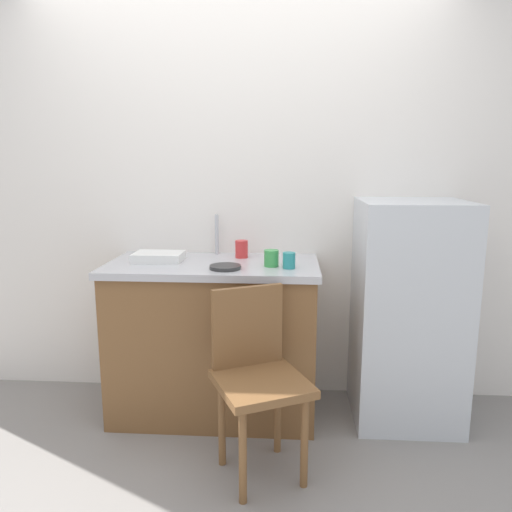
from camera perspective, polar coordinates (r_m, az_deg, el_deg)
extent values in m
plane|color=gray|center=(2.57, -4.60, -24.40)|extent=(8.00, 8.00, 0.00)
cube|color=white|center=(3.09, -2.21, 7.96)|extent=(4.80, 0.10, 2.64)
cube|color=brown|center=(2.94, -4.87, -9.88)|extent=(1.16, 0.60, 0.87)
cube|color=#B7B7BC|center=(2.81, -5.02, -1.14)|extent=(1.20, 0.64, 0.04)
cylinder|color=#B7B7BC|center=(3.03, -4.59, 2.53)|extent=(0.02, 0.02, 0.25)
cube|color=silver|center=(2.94, 17.29, -6.27)|extent=(0.58, 0.57, 1.27)
cylinder|color=brown|center=(2.29, -1.56, -22.34)|extent=(0.04, 0.04, 0.45)
cylinder|color=brown|center=(2.40, 5.67, -20.80)|extent=(0.04, 0.04, 0.45)
cylinder|color=brown|center=(2.54, -4.02, -18.82)|extent=(0.04, 0.04, 0.45)
cylinder|color=brown|center=(2.63, 2.54, -17.65)|extent=(0.04, 0.04, 0.45)
cube|color=brown|center=(2.34, 0.67, -14.70)|extent=(0.53, 0.53, 0.04)
cube|color=brown|center=(2.42, -0.99, -8.21)|extent=(0.34, 0.18, 0.40)
cube|color=white|center=(2.88, -11.30, -0.09)|extent=(0.28, 0.20, 0.05)
cylinder|color=#2D2D2D|center=(2.63, -3.61, -1.30)|extent=(0.17, 0.17, 0.02)
cylinder|color=teal|center=(2.64, 3.88, -0.52)|extent=(0.07, 0.07, 0.09)
cylinder|color=green|center=(2.68, 1.81, -0.26)|extent=(0.08, 0.08, 0.09)
cylinder|color=red|center=(2.93, -1.70, 0.82)|extent=(0.08, 0.08, 0.10)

